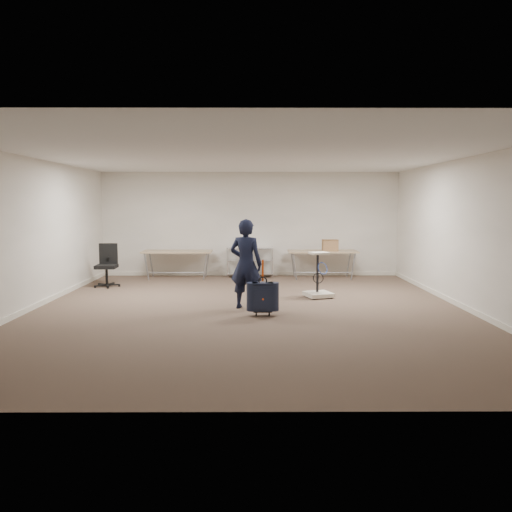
{
  "coord_description": "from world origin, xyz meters",
  "views": [
    {
      "loc": [
        0.09,
        -9.02,
        1.96
      ],
      "look_at": [
        0.14,
        0.3,
        0.98
      ],
      "focal_mm": 35.0,
      "sensor_mm": 36.0,
      "label": 1
    }
  ],
  "objects": [
    {
      "name": "wire_shelf",
      "position": [
        0.0,
        4.2,
        0.44
      ],
      "size": [
        1.22,
        0.47,
        0.8
      ],
      "color": "silver",
      "rests_on": "ground"
    },
    {
      "name": "folding_table_right",
      "position": [
        1.9,
        3.95,
        0.68
      ],
      "size": [
        1.8,
        0.75,
        0.73
      ],
      "color": "tan",
      "rests_on": "ground"
    },
    {
      "name": "equipment_cart",
      "position": [
        1.45,
        1.29,
        0.25
      ],
      "size": [
        0.65,
        0.65,
        0.95
      ],
      "color": "beige",
      "rests_on": "ground"
    },
    {
      "name": "folding_table_left",
      "position": [
        -1.9,
        3.95,
        0.68
      ],
      "size": [
        1.8,
        0.75,
        0.73
      ],
      "color": "tan",
      "rests_on": "ground"
    },
    {
      "name": "office_chair",
      "position": [
        -3.38,
        2.7,
        0.31
      ],
      "size": [
        0.61,
        0.61,
        1.01
      ],
      "color": "black",
      "rests_on": "ground"
    },
    {
      "name": "room_shell",
      "position": [
        0.0,
        1.38,
        0.05
      ],
      "size": [
        8.0,
        9.0,
        9.0
      ],
      "color": "beige",
      "rests_on": "ground"
    },
    {
      "name": "suitcase",
      "position": [
        0.25,
        -0.45,
        0.34
      ],
      "size": [
        0.36,
        0.21,
        0.99
      ],
      "color": "#161A32",
      "rests_on": "ground"
    },
    {
      "name": "ground",
      "position": [
        0.0,
        0.0,
        0.0
      ],
      "size": [
        9.0,
        9.0,
        0.0
      ],
      "primitive_type": "plane",
      "color": "#4D3D2F",
      "rests_on": "ground"
    },
    {
      "name": "person",
      "position": [
        -0.05,
        0.18,
        0.84
      ],
      "size": [
        0.7,
        0.56,
        1.68
      ],
      "primitive_type": "imported",
      "rotation": [
        0.0,
        0.0,
        2.84
      ],
      "color": "black",
      "rests_on": "ground"
    },
    {
      "name": "cardboard_box",
      "position": [
        2.08,
        3.88,
        0.88
      ],
      "size": [
        0.4,
        0.3,
        0.3
      ],
      "primitive_type": "cube",
      "rotation": [
        0.0,
        0.0,
        -0.01
      ],
      "color": "#8B5E40",
      "rests_on": "folding_table_right"
    }
  ]
}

